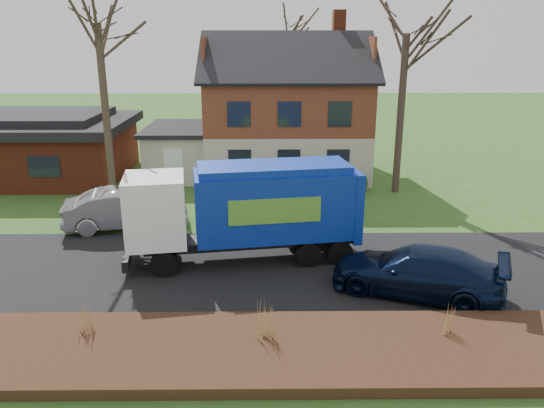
{
  "coord_description": "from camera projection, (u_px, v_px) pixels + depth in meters",
  "views": [
    {
      "loc": [
        0.84,
        -17.1,
        7.86
      ],
      "look_at": [
        1.03,
        2.5,
        1.61
      ],
      "focal_mm": 35.0,
      "sensor_mm": 36.0,
      "label": 1
    }
  ],
  "objects": [
    {
      "name": "grass_clump_east",
      "position": [
        451.0,
        320.0,
        13.92
      ],
      "size": [
        0.33,
        0.28,
        0.84
      ],
      "color": "#A8804A",
      "rests_on": "mulch_verge"
    },
    {
      "name": "navy_wagon",
      "position": [
        417.0,
        271.0,
        16.69
      ],
      "size": [
        5.73,
        4.0,
        1.54
      ],
      "primitive_type": "imported",
      "rotation": [
        0.0,
        0.0,
        -1.96
      ],
      "color": "black",
      "rests_on": "ground"
    },
    {
      "name": "mulch_verge",
      "position": [
        235.0,
        351.0,
        13.58
      ],
      "size": [
        80.0,
        3.5,
        0.3
      ],
      "primitive_type": "cube",
      "color": "black",
      "rests_on": "ground"
    },
    {
      "name": "main_house",
      "position": [
        278.0,
        105.0,
        30.71
      ],
      "size": [
        12.95,
        8.95,
        9.26
      ],
      "color": "#C3B29D",
      "rests_on": "ground"
    },
    {
      "name": "silver_sedan",
      "position": [
        126.0,
        209.0,
        22.46
      ],
      "size": [
        5.37,
        2.81,
        1.68
      ],
      "primitive_type": "imported",
      "rotation": [
        0.0,
        0.0,
        1.78
      ],
      "color": "#95969C",
      "rests_on": "ground"
    },
    {
      "name": "tree_back",
      "position": [
        289.0,
        18.0,
        36.49
      ],
      "size": [
        3.4,
        3.4,
        10.78
      ],
      "color": "#443328",
      "rests_on": "ground"
    },
    {
      "name": "ranch_house",
      "position": [
        44.0,
        146.0,
        30.4
      ],
      "size": [
        9.8,
        8.2,
        3.7
      ],
      "color": "maroon",
      "rests_on": "ground"
    },
    {
      "name": "grass_clump_west",
      "position": [
        85.0,
        317.0,
        14.0
      ],
      "size": [
        0.35,
        0.28,
        0.91
      ],
      "color": "#A28147",
      "rests_on": "mulch_verge"
    },
    {
      "name": "road",
      "position": [
        243.0,
        269.0,
        18.67
      ],
      "size": [
        80.0,
        7.0,
        0.02
      ],
      "primitive_type": "cube",
      "color": "black",
      "rests_on": "ground"
    },
    {
      "name": "garbage_truck",
      "position": [
        249.0,
        206.0,
        18.85
      ],
      "size": [
        8.57,
        3.49,
        3.57
      ],
      "rotation": [
        0.0,
        0.0,
        0.16
      ],
      "color": "black",
      "rests_on": "ground"
    },
    {
      "name": "grass_clump_mid",
      "position": [
        268.0,
        320.0,
        13.73
      ],
      "size": [
        0.37,
        0.3,
        1.03
      ],
      "color": "#9F8746",
      "rests_on": "mulch_verge"
    },
    {
      "name": "tree_front_east",
      "position": [
        409.0,
        5.0,
        25.15
      ],
      "size": [
        4.1,
        4.1,
        11.39
      ],
      "color": "#3E2E25",
      "rests_on": "ground"
    },
    {
      "name": "ground",
      "position": [
        243.0,
        269.0,
        18.67
      ],
      "size": [
        120.0,
        120.0,
        0.0
      ],
      "primitive_type": "plane",
      "color": "#2D511B",
      "rests_on": "ground"
    }
  ]
}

